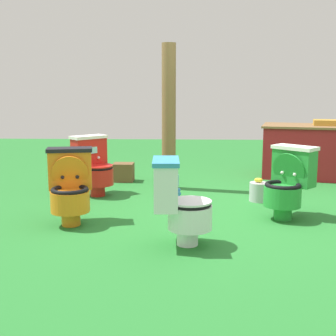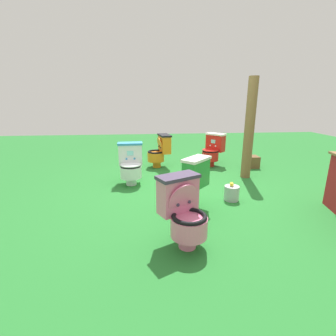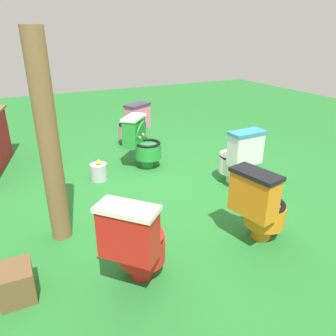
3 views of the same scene
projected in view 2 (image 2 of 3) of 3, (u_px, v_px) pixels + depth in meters
The scene contains 9 objects.
ground at pixel (193, 191), 3.98m from camera, with size 14.00×14.00×0.00m, color #26752D.
toilet_pink at pixel (184, 211), 2.44m from camera, with size 0.62×0.58×0.73m.
toilet_white at pixel (131, 164), 4.27m from camera, with size 0.51×0.44×0.73m.
toilet_orange at pixel (160, 151), 5.34m from camera, with size 0.49×0.56×0.73m.
toilet_green at pixel (189, 182), 3.31m from camera, with size 0.63×0.63×0.73m.
toilet_red at pixel (213, 150), 5.46m from camera, with size 0.63×0.63×0.73m.
wooden_post at pixel (249, 129), 4.48m from camera, with size 0.18×0.18×1.86m, color brown.
small_crate at pixel (252, 162), 5.37m from camera, with size 0.28×0.24×0.26m, color brown.
lemon_bucket at pixel (232, 193), 3.61m from camera, with size 0.22×0.22×0.28m.
Camera 2 is at (3.66, -0.78, 1.46)m, focal length 25.81 mm.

